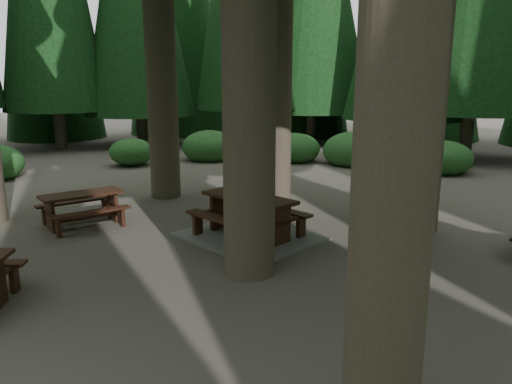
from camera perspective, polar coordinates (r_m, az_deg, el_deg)
The scene contains 4 objects.
ground at distance 8.75m, azimuth -5.89°, elevation -8.45°, with size 80.00×80.00×0.00m, color #544D44.
picnic_table_b at distance 11.54m, azimuth -19.26°, elevation -1.30°, with size 1.87×2.06×0.73m.
picnic_table_c at distance 10.10m, azimuth -0.82°, elevation -3.56°, with size 2.96×2.61×0.88m.
shrub_ring at distance 8.80m, azimuth 0.74°, elevation -5.50°, with size 23.86×24.64×1.49m.
Camera 1 is at (5.20, -6.28, 3.19)m, focal length 35.00 mm.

